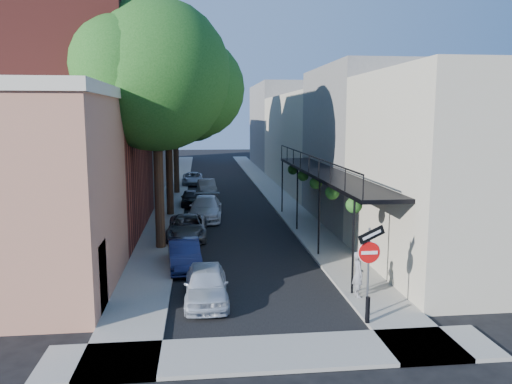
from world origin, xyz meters
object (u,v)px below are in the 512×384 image
object	(u,v)px
parked_car_g	(193,179)
pedestrian	(358,274)
parked_car_a	(206,284)
parked_car_b	(184,254)
sign_post	(369,256)
parked_car_f	(207,187)
parked_car_e	(191,198)
oak_mid	(174,102)
bollard	(368,310)
parked_car_d	(206,208)
parked_car_c	(187,227)
oak_far	(180,90)
oak_near	(166,79)

from	to	relation	value
parked_car_g	pedestrian	bearing A→B (deg)	-78.53
parked_car_a	parked_car_b	xyz separation A→B (m)	(-0.85, 3.88, -0.03)
sign_post	parked_car_f	xyz separation A→B (m)	(-4.56, 25.21, -1.42)
parked_car_b	pedestrian	distance (m)	7.36
parked_car_b	parked_car_e	xyz separation A→B (m)	(0.00, 14.47, -0.03)
sign_post	oak_mid	size ratio (longest dim) A/B	0.29
bollard	parked_car_g	xyz separation A→B (m)	(-5.60, 31.78, 0.04)
parked_car_b	parked_car_d	bearing A→B (deg)	79.00
oak_mid	parked_car_g	world-z (taller)	oak_mid
parked_car_c	parked_car_e	size ratio (longest dim) A/B	1.31
parked_car_b	oak_mid	bearing A→B (deg)	88.92
oak_far	parked_car_a	xyz separation A→B (m)	(1.60, -24.22, -7.64)
pedestrian	oak_near	bearing A→B (deg)	40.72
oak_far	oak_near	bearing A→B (deg)	-90.04
oak_mid	pedestrian	world-z (taller)	oak_mid
oak_near	parked_car_d	bearing A→B (deg)	74.83
pedestrian	parked_car_c	bearing A→B (deg)	31.83
parked_car_d	oak_near	bearing A→B (deg)	-101.94
oak_near	parked_car_c	xyz separation A→B (m)	(0.77, 1.71, -7.29)
oak_mid	oak_far	size ratio (longest dim) A/B	0.86
parked_car_c	parked_car_d	xyz separation A→B (m)	(0.99, 4.79, 0.09)
sign_post	parked_car_b	size ratio (longest dim) A/B	0.84
oak_near	oak_mid	size ratio (longest dim) A/B	1.12
parked_car_d	bollard	bearing A→B (deg)	-70.96
oak_near	parked_car_f	size ratio (longest dim) A/B	3.07
bollard	oak_near	world-z (taller)	oak_near
oak_near	pedestrian	distance (m)	12.32
parked_car_a	parked_car_b	size ratio (longest dim) A/B	1.01
bollard	parked_car_a	distance (m)	5.39
parked_car_b	sign_post	bearing A→B (deg)	-51.19
oak_mid	parked_car_d	bearing A→B (deg)	-39.06
parked_car_b	parked_car_e	bearing A→B (deg)	84.77
parked_car_f	parked_car_a	bearing A→B (deg)	-95.44
parked_car_c	oak_far	bearing A→B (deg)	93.47
oak_mid	parked_car_e	distance (m)	7.28
bollard	oak_near	size ratio (longest dim) A/B	0.07
parked_car_g	parked_car_b	bearing A→B (deg)	-89.98
oak_far	parked_car_a	distance (m)	25.45
oak_near	parked_car_e	xyz separation A→B (m)	(0.77, 11.14, -7.32)
oak_near	parked_car_g	world-z (taller)	oak_near
parked_car_a	parked_car_b	bearing A→B (deg)	102.38
pedestrian	parked_car_e	bearing A→B (deg)	16.73
bollard	pedestrian	bearing A→B (deg)	79.61
oak_far	parked_car_f	distance (m)	7.97
oak_near	parked_car_b	distance (m)	8.05
parked_car_b	pedestrian	bearing A→B (deg)	-40.51
parked_car_a	parked_car_d	bearing A→B (deg)	89.45
oak_near	parked_car_g	bearing A→B (deg)	88.00
bollard	parked_car_f	xyz separation A→B (m)	(-4.40, 25.69, 0.09)
parked_car_b	parked_car_g	distance (m)	25.35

